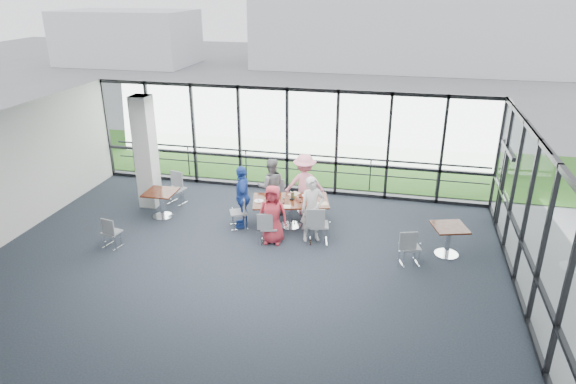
% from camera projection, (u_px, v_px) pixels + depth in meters
% --- Properties ---
extents(floor, '(12.00, 10.00, 0.02)m').
position_uv_depth(floor, '(237.00, 272.00, 11.52)').
color(floor, '#1F232E').
rests_on(floor, ground).
extents(ceiling, '(12.00, 10.00, 0.04)m').
position_uv_depth(ceiling, '(231.00, 134.00, 10.29)').
color(ceiling, white).
rests_on(ceiling, ground).
extents(wall_front, '(12.00, 0.10, 3.20)m').
position_uv_depth(wall_front, '(107.00, 365.00, 6.40)').
color(wall_front, silver).
rests_on(wall_front, ground).
extents(curtain_wall_back, '(12.00, 0.10, 3.20)m').
position_uv_depth(curtain_wall_back, '(287.00, 141.00, 15.41)').
color(curtain_wall_back, white).
rests_on(curtain_wall_back, ground).
extents(curtain_wall_right, '(0.10, 10.00, 3.20)m').
position_uv_depth(curtain_wall_right, '(537.00, 235.00, 9.66)').
color(curtain_wall_right, white).
rests_on(curtain_wall_right, ground).
extents(exit_door, '(0.12, 1.60, 2.10)m').
position_uv_depth(exit_door, '(502.00, 190.00, 13.25)').
color(exit_door, black).
rests_on(exit_door, ground).
extents(structural_column, '(0.50, 0.50, 3.20)m').
position_uv_depth(structural_column, '(146.00, 152.00, 14.35)').
color(structural_column, silver).
rests_on(structural_column, ground).
extents(apron, '(80.00, 70.00, 0.02)m').
position_uv_depth(apron, '(315.00, 145.00, 20.53)').
color(apron, slate).
rests_on(apron, ground).
extents(grass_strip, '(80.00, 5.00, 0.01)m').
position_uv_depth(grass_strip, '(306.00, 159.00, 18.72)').
color(grass_strip, '#2A5117').
rests_on(grass_strip, ground).
extents(hangar_main, '(24.00, 10.00, 6.00)m').
position_uv_depth(hangar_main, '(420.00, 25.00, 38.38)').
color(hangar_main, silver).
rests_on(hangar_main, ground).
extents(hangar_aux, '(10.00, 6.00, 4.00)m').
position_uv_depth(hangar_aux, '(128.00, 37.00, 39.71)').
color(hangar_aux, silver).
rests_on(hangar_aux, ground).
extents(guard_rail, '(12.00, 0.06, 0.06)m').
position_uv_depth(guard_rail, '(291.00, 168.00, 16.37)').
color(guard_rail, '#2D2D33').
rests_on(guard_rail, ground).
extents(main_table, '(2.16, 1.53, 0.75)m').
position_uv_depth(main_table, '(291.00, 204.00, 13.42)').
color(main_table, '#350B0A').
rests_on(main_table, ground).
extents(side_table_left, '(0.84, 0.84, 0.75)m').
position_uv_depth(side_table_left, '(161.00, 196.00, 13.96)').
color(side_table_left, '#350B0A').
rests_on(side_table_left, ground).
extents(side_table_right, '(0.94, 0.94, 0.75)m').
position_uv_depth(side_table_right, '(449.00, 232.00, 11.99)').
color(side_table_right, '#350B0A').
rests_on(side_table_right, ground).
extents(diner_near_left, '(0.75, 0.50, 1.51)m').
position_uv_depth(diner_near_left, '(273.00, 215.00, 12.53)').
color(diner_near_left, '#B32B39').
rests_on(diner_near_left, ground).
extents(diner_near_right, '(0.75, 0.68, 1.67)m').
position_uv_depth(diner_near_right, '(312.00, 209.00, 12.62)').
color(diner_near_right, silver).
rests_on(diner_near_right, ground).
extents(diner_far_left, '(0.89, 0.70, 1.61)m').
position_uv_depth(diner_far_left, '(271.00, 186.00, 14.12)').
color(diner_far_left, slate).
rests_on(diner_far_left, ground).
extents(diner_far_right, '(1.23, 0.84, 1.73)m').
position_uv_depth(diner_far_right, '(304.00, 184.00, 14.09)').
color(diner_far_right, pink).
rests_on(diner_far_right, ground).
extents(diner_end, '(0.78, 1.09, 1.68)m').
position_uv_depth(diner_end, '(243.00, 196.00, 13.37)').
color(diner_end, '#20419C').
rests_on(diner_end, ground).
extents(chair_main_nl, '(0.49, 0.49, 0.83)m').
position_uv_depth(chair_main_nl, '(269.00, 227.00, 12.65)').
color(chair_main_nl, gray).
rests_on(chair_main_nl, ground).
extents(chair_main_nr, '(0.55, 0.55, 0.95)m').
position_uv_depth(chair_main_nr, '(319.00, 225.00, 12.64)').
color(chair_main_nr, gray).
rests_on(chair_main_nr, ground).
extents(chair_main_fl, '(0.50, 0.50, 0.87)m').
position_uv_depth(chair_main_fl, '(274.00, 197.00, 14.37)').
color(chair_main_fl, gray).
rests_on(chair_main_fl, ground).
extents(chair_main_fr, '(0.54, 0.54, 0.85)m').
position_uv_depth(chair_main_fr, '(304.00, 197.00, 14.41)').
color(chair_main_fr, gray).
rests_on(chair_main_fr, ground).
extents(chair_main_end, '(0.56, 0.56, 0.87)m').
position_uv_depth(chair_main_end, '(238.00, 212.00, 13.42)').
color(chair_main_end, gray).
rests_on(chair_main_end, ground).
extents(chair_spare_la, '(0.46, 0.46, 0.80)m').
position_uv_depth(chair_spare_la, '(112.00, 232.00, 12.44)').
color(chair_spare_la, gray).
rests_on(chair_spare_la, ground).
extents(chair_spare_lb, '(0.54, 0.54, 0.90)m').
position_uv_depth(chair_spare_lb, '(176.00, 189.00, 14.87)').
color(chair_spare_lb, gray).
rests_on(chair_spare_lb, ground).
extents(chair_spare_r, '(0.53, 0.53, 0.86)m').
position_uv_depth(chair_spare_r, '(410.00, 247.00, 11.69)').
color(chair_spare_r, gray).
rests_on(chair_spare_r, ground).
extents(plate_nl, '(0.28, 0.28, 0.01)m').
position_uv_depth(plate_nl, '(271.00, 206.00, 12.99)').
color(plate_nl, white).
rests_on(plate_nl, main_table).
extents(plate_nr, '(0.25, 0.25, 0.01)m').
position_uv_depth(plate_nr, '(313.00, 205.00, 13.04)').
color(plate_nr, white).
rests_on(plate_nr, main_table).
extents(plate_fl, '(0.24, 0.24, 0.01)m').
position_uv_depth(plate_fl, '(271.00, 194.00, 13.72)').
color(plate_fl, white).
rests_on(plate_fl, main_table).
extents(plate_fr, '(0.25, 0.25, 0.01)m').
position_uv_depth(plate_fr, '(307.00, 195.00, 13.65)').
color(plate_fr, white).
rests_on(plate_fr, main_table).
extents(plate_end, '(0.25, 0.25, 0.01)m').
position_uv_depth(plate_end, '(259.00, 201.00, 13.30)').
color(plate_end, white).
rests_on(plate_end, main_table).
extents(tumbler_a, '(0.07, 0.07, 0.15)m').
position_uv_depth(tumbler_a, '(283.00, 201.00, 13.15)').
color(tumbler_a, white).
rests_on(tumbler_a, main_table).
extents(tumbler_b, '(0.07, 0.07, 0.14)m').
position_uv_depth(tumbler_b, '(301.00, 200.00, 13.21)').
color(tumbler_b, white).
rests_on(tumbler_b, main_table).
extents(tumbler_c, '(0.07, 0.07, 0.14)m').
position_uv_depth(tumbler_c, '(292.00, 194.00, 13.59)').
color(tumbler_c, white).
rests_on(tumbler_c, main_table).
extents(tumbler_d, '(0.07, 0.07, 0.14)m').
position_uv_depth(tumbler_d, '(266.00, 200.00, 13.18)').
color(tumbler_d, white).
rests_on(tumbler_d, main_table).
extents(menu_a, '(0.35, 0.28, 0.00)m').
position_uv_depth(menu_a, '(284.00, 207.00, 12.98)').
color(menu_a, white).
rests_on(menu_a, main_table).
extents(menu_b, '(0.38, 0.32, 0.00)m').
position_uv_depth(menu_b, '(322.00, 204.00, 13.15)').
color(menu_b, white).
rests_on(menu_b, main_table).
extents(menu_c, '(0.34, 0.38, 0.00)m').
position_uv_depth(menu_c, '(294.00, 194.00, 13.77)').
color(menu_c, white).
rests_on(menu_c, main_table).
extents(condiment_caddy, '(0.10, 0.07, 0.04)m').
position_uv_depth(condiment_caddy, '(292.00, 199.00, 13.37)').
color(condiment_caddy, black).
rests_on(condiment_caddy, main_table).
extents(ketchup_bottle, '(0.06, 0.06, 0.18)m').
position_uv_depth(ketchup_bottle, '(292.00, 196.00, 13.42)').
color(ketchup_bottle, maroon).
rests_on(ketchup_bottle, main_table).
extents(green_bottle, '(0.05, 0.05, 0.20)m').
position_uv_depth(green_bottle, '(293.00, 196.00, 13.38)').
color(green_bottle, '#196730').
rests_on(green_bottle, main_table).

